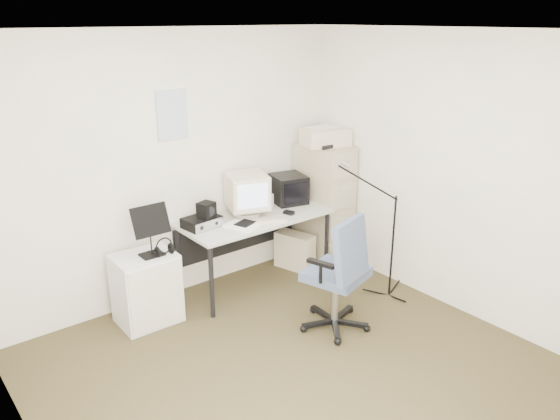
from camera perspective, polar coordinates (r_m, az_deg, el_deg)
floor at (r=4.35m, az=2.24°, el=-16.88°), size 3.60×3.60×0.01m
ceiling at (r=3.50m, az=2.81°, el=18.25°), size 3.60×3.60×0.01m
wall_back at (r=5.17m, az=-10.73°, el=4.33°), size 3.60×0.02×2.50m
wall_left at (r=2.99m, az=-24.87°, el=-8.79°), size 0.02×3.60×2.50m
wall_right at (r=5.06m, az=18.11°, el=3.35°), size 0.02×3.60×2.50m
wall_calendar at (r=5.05m, az=-11.23°, el=9.74°), size 0.30×0.02×0.44m
filing_cabinet at (r=5.98m, az=4.55°, el=0.68°), size 0.40×0.60×1.30m
printer at (r=5.78m, az=4.74°, el=7.64°), size 0.54×0.44×0.18m
desk at (r=5.50m, az=-2.61°, el=-4.21°), size 1.50×0.70×0.73m
crt_monitor at (r=5.34m, az=-3.48°, el=1.62°), size 0.48×0.49×0.41m
crt_tv at (r=5.71m, az=0.89°, el=2.24°), size 0.39×0.41×0.29m
desk_speaker at (r=5.60m, az=-1.19°, el=1.03°), size 0.08×0.08×0.14m
keyboard at (r=5.21m, az=-1.70°, el=-1.10°), size 0.43×0.29×0.02m
mouse at (r=5.40m, az=0.94°, el=-0.27°), size 0.09×0.12×0.03m
radio_receiver at (r=5.12m, az=-8.17°, el=-1.24°), size 0.36×0.27×0.09m
radio_speaker at (r=5.08m, az=-7.71°, el=0.02°), size 0.18×0.17×0.14m
papers at (r=5.10m, az=-4.04°, el=-1.64°), size 0.30×0.35×0.02m
pc_tower at (r=5.89m, az=1.55°, el=-4.29°), size 0.29×0.46×0.39m
office_chair at (r=4.68m, az=5.89°, el=-6.42°), size 0.76×0.76×1.07m
side_cart at (r=4.99m, az=-13.79°, el=-7.97°), size 0.52×0.42×0.64m
music_stand at (r=4.74m, az=-13.44°, el=-2.05°), size 0.36×0.28×0.47m
headphones at (r=4.80m, az=-12.00°, el=-4.03°), size 0.22×0.22×0.03m
mic_stand at (r=5.26m, az=11.78°, el=-2.22°), size 0.03×0.03×1.33m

